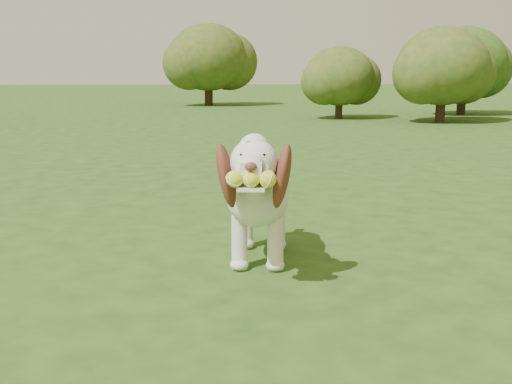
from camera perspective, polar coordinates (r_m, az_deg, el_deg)
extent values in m
plane|color=#224313|center=(3.79, 3.02, -3.77)|extent=(80.00, 80.00, 0.00)
ellipsoid|color=silver|center=(3.25, 0.35, -0.20)|extent=(0.39, 0.62, 0.31)
ellipsoid|color=silver|center=(3.03, 0.11, -0.34)|extent=(0.34, 0.34, 0.30)
ellipsoid|color=silver|center=(3.45, 0.55, 0.29)|extent=(0.31, 0.31, 0.27)
cylinder|color=silver|center=(2.91, -0.03, 0.75)|extent=(0.20, 0.26, 0.23)
sphere|color=silver|center=(2.78, -0.19, 2.64)|extent=(0.24, 0.24, 0.21)
sphere|color=silver|center=(2.79, -0.16, 3.84)|extent=(0.16, 0.16, 0.14)
cube|color=silver|center=(2.66, -0.36, 2.19)|extent=(0.11, 0.14, 0.06)
ellipsoid|color=#592D28|center=(2.60, -0.46, 2.26)|extent=(0.05, 0.04, 0.04)
cube|color=silver|center=(2.66, -0.38, 0.39)|extent=(0.13, 0.15, 0.01)
ellipsoid|color=brown|center=(2.81, -2.66, 1.45)|extent=(0.15, 0.20, 0.32)
ellipsoid|color=brown|center=(2.79, 2.33, 1.40)|extent=(0.14, 0.21, 0.32)
cylinder|color=silver|center=(3.57, 0.66, 1.20)|extent=(0.08, 0.15, 0.12)
cylinder|color=silver|center=(3.11, -1.48, -4.51)|extent=(0.09, 0.09, 0.26)
cylinder|color=silver|center=(3.10, 1.74, -4.57)|extent=(0.09, 0.09, 0.26)
cylinder|color=silver|center=(3.48, -0.91, -2.85)|extent=(0.09, 0.09, 0.26)
cylinder|color=silver|center=(3.47, 1.96, -2.89)|extent=(0.09, 0.09, 0.26)
sphere|color=#E4F138|center=(2.63, -1.91, 1.18)|extent=(0.08, 0.08, 0.07)
sphere|color=#E4F138|center=(2.62, -0.43, 1.17)|extent=(0.08, 0.08, 0.07)
sphere|color=#E4F138|center=(2.62, 1.05, 1.15)|extent=(0.08, 0.08, 0.07)
cylinder|color=#382314|center=(17.64, -4.23, 8.82)|extent=(0.22, 0.22, 0.70)
ellipsoid|color=#224816|center=(17.63, -4.27, 11.87)|extent=(2.11, 2.11, 1.79)
cylinder|color=#382314|center=(12.94, 7.37, 7.50)|extent=(0.14, 0.14, 0.45)
ellipsoid|color=#224816|center=(12.92, 7.43, 10.18)|extent=(1.36, 1.36, 1.16)
cylinder|color=#382314|center=(14.63, 17.79, 7.74)|extent=(0.19, 0.19, 0.60)
ellipsoid|color=#224816|center=(14.62, 17.98, 10.87)|extent=(1.80, 1.80, 1.53)
cylinder|color=#382314|center=(12.38, 16.07, 7.26)|extent=(0.17, 0.17, 0.56)
ellipsoid|color=#224816|center=(12.36, 16.25, 10.71)|extent=(1.68, 1.68, 1.42)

